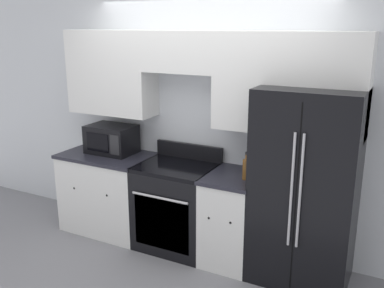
# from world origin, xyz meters

# --- Properties ---
(ground_plane) EXTENTS (12.00, 12.00, 0.00)m
(ground_plane) POSITION_xyz_m (0.00, 0.00, 0.00)
(ground_plane) COLOR gray
(wall_back) EXTENTS (8.00, 0.39, 2.60)m
(wall_back) POSITION_xyz_m (0.01, 0.58, 1.49)
(wall_back) COLOR silver
(wall_back) RESTS_ON ground_plane
(lower_cabinets_left) EXTENTS (1.01, 0.64, 0.89)m
(lower_cabinets_left) POSITION_xyz_m (-1.05, 0.31, 0.45)
(lower_cabinets_left) COLOR white
(lower_cabinets_left) RESTS_ON ground_plane
(lower_cabinets_right) EXTENTS (0.50, 0.64, 0.89)m
(lower_cabinets_right) POSITION_xyz_m (0.44, 0.31, 0.45)
(lower_cabinets_right) COLOR white
(lower_cabinets_right) RESTS_ON ground_plane
(oven_range) EXTENTS (0.77, 0.65, 1.05)m
(oven_range) POSITION_xyz_m (-0.18, 0.31, 0.45)
(oven_range) COLOR black
(oven_range) RESTS_ON ground_plane
(refrigerator) EXTENTS (0.87, 0.72, 1.76)m
(refrigerator) POSITION_xyz_m (1.11, 0.34, 0.88)
(refrigerator) COLOR black
(refrigerator) RESTS_ON ground_plane
(microwave) EXTENTS (0.52, 0.37, 0.31)m
(microwave) POSITION_xyz_m (-1.04, 0.39, 1.04)
(microwave) COLOR black
(microwave) RESTS_ON lower_cabinets_left
(bottle) EXTENTS (0.08, 0.08, 0.26)m
(bottle) POSITION_xyz_m (0.58, 0.27, 0.99)
(bottle) COLOR brown
(bottle) RESTS_ON lower_cabinets_right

